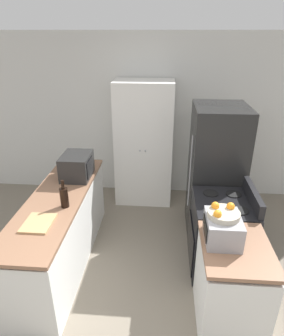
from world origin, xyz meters
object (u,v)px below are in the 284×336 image
at_px(microwave, 77,166).
at_px(fruit_bowl, 223,213).
at_px(stove, 220,235).
at_px(pantry_cabinet, 144,144).
at_px(toaster_oven, 222,229).
at_px(wine_bottle, 64,197).
at_px(refrigerator, 215,172).

xyz_separation_m(microwave, fruit_bowl, (1.61, -1.12, 0.12)).
height_order(stove, microwave, microwave).
bearing_deg(pantry_cabinet, microwave, -125.39).
distance_m(pantry_cabinet, fruit_bowl, 2.36).
bearing_deg(microwave, stove, -15.20).
distance_m(pantry_cabinet, stove, 1.92).
distance_m(pantry_cabinet, toaster_oven, 2.37).
xyz_separation_m(pantry_cabinet, stove, (0.99, -1.56, -0.51)).
bearing_deg(stove, toaster_oven, -102.29).
bearing_deg(wine_bottle, stove, 7.65).
xyz_separation_m(toaster_oven, fruit_bowl, (-0.01, 0.02, 0.15)).
xyz_separation_m(stove, toaster_oven, (-0.14, -0.66, 0.56)).
xyz_separation_m(refrigerator, toaster_oven, (-0.15, -1.45, 0.13)).
height_order(stove, refrigerator, refrigerator).
xyz_separation_m(microwave, wine_bottle, (0.06, -0.71, -0.03)).
xyz_separation_m(wine_bottle, fruit_bowl, (1.55, -0.41, 0.15)).
xyz_separation_m(pantry_cabinet, fruit_bowl, (0.84, -2.20, 0.19)).
bearing_deg(fruit_bowl, stove, 76.67).
distance_m(wine_bottle, toaster_oven, 1.61).
distance_m(wine_bottle, fruit_bowl, 1.61).
relative_size(pantry_cabinet, fruit_bowl, 6.98).
xyz_separation_m(stove, microwave, (-1.76, 0.48, 0.59)).
height_order(refrigerator, fruit_bowl, refrigerator).
height_order(stove, toaster_oven, toaster_oven).
bearing_deg(refrigerator, pantry_cabinet, 142.61).
bearing_deg(wine_bottle, toaster_oven, -15.54).
bearing_deg(toaster_oven, microwave, 144.84).
distance_m(stove, fruit_bowl, 0.97).
height_order(stove, wine_bottle, wine_bottle).
relative_size(pantry_cabinet, toaster_oven, 5.17).
relative_size(stove, microwave, 2.37).
distance_m(pantry_cabinet, wine_bottle, 1.92).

